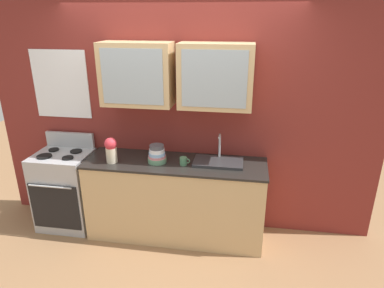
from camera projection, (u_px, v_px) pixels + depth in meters
name	position (u px, v px, depth m)	size (l,w,h in m)	color
ground_plane	(176.00, 233.00, 3.95)	(10.00, 10.00, 0.00)	#936B47
back_wall_unit	(179.00, 111.00, 3.73)	(4.36, 0.44, 2.53)	maroon
counter	(176.00, 199.00, 3.79)	(1.96, 0.59, 0.91)	tan
stove_range	(66.00, 189.00, 3.99)	(0.62, 0.57, 1.09)	#ADAFB5
sink_faucet	(218.00, 161.00, 3.59)	(0.52, 0.30, 0.30)	#2D2D30
bowl_stack	(157.00, 155.00, 3.60)	(0.20, 0.20, 0.19)	#669972
vase	(111.00, 149.00, 3.58)	(0.13, 0.13, 0.28)	beige
cup_near_sink	(184.00, 161.00, 3.55)	(0.11, 0.07, 0.08)	#4C7F59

